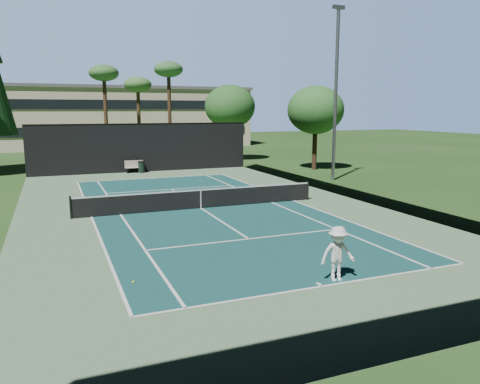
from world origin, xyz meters
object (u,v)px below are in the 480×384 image
Objects in this scene: tennis_ball_b at (115,198)px; tennis_ball_c at (218,198)px; tennis_net at (201,198)px; tennis_ball_d at (149,204)px; player at (338,254)px; tennis_ball_a at (133,282)px; park_bench at (134,166)px; trash_bin at (141,167)px.

tennis_ball_c is at bearing -20.79° from tennis_ball_b.
tennis_ball_c is at bearing 52.91° from tennis_net.
tennis_ball_c is 4.06m from tennis_ball_d.
tennis_ball_a is at bearing 168.28° from player.
tennis_ball_a reaches higher than tennis_ball_c.
tennis_ball_b is 5.97m from tennis_ball_c.
tennis_ball_d is 13.58m from park_bench.
tennis_net reaches higher than tennis_ball_d.
tennis_net is 10.80m from tennis_ball_a.
tennis_net reaches higher than tennis_ball_c.
tennis_ball_a is (-5.74, 2.08, -0.80)m from player.
tennis_ball_b is at bearing 123.45° from tennis_ball_d.
player reaches higher than tennis_ball_a.
player is at bearing -86.65° from tennis_net.
tennis_ball_c is (6.83, 11.86, -0.01)m from tennis_ball_a.
trash_bin is (-0.98, 27.02, -0.36)m from player.
park_bench reaches higher than tennis_ball_d.
tennis_net is at bearing -86.90° from park_bench.
tennis_ball_a is at bearing -99.51° from park_bench.
trash_bin is (-2.06, 13.08, 0.45)m from tennis_ball_c.
tennis_net is 179.04× the size of tennis_ball_b.
park_bench is at bearing 83.89° from tennis_ball_d.
park_bench is (1.45, 13.50, 0.51)m from tennis_ball_d.
park_bench reaches higher than trash_bin.
tennis_net is 11.63m from player.
park_bench is (-1.53, 27.25, -0.29)m from player.
park_bench is at bearing 80.49° from tennis_ball_a.
player reaches higher than tennis_ball_c.
tennis_net is 166.98× the size of tennis_ball_a.
park_bench reaches higher than tennis_ball_b.
player is 14.09m from tennis_ball_d.
tennis_net is 202.48× the size of tennis_ball_d.
tennis_ball_d is at bearing -177.32° from tennis_ball_c.
trash_bin reaches higher than tennis_ball_c.
player is 27.04m from trash_bin.
tennis_net is 2.97m from tennis_ball_c.
tennis_ball_a is 1.21× the size of tennis_ball_d.
tennis_ball_c is 0.04× the size of park_bench.
tennis_ball_c is at bearing -81.05° from trash_bin.
player is at bearing -19.88° from tennis_ball_a.
park_bench is (4.22, 25.17, 0.51)m from tennis_ball_a.
trash_bin reaches higher than tennis_ball_d.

